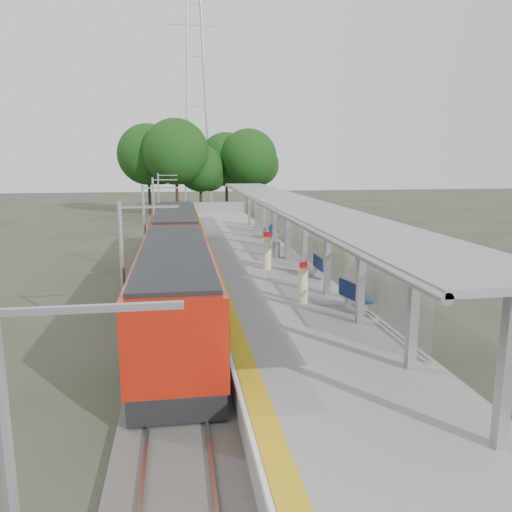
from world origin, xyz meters
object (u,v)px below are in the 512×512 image
Objects in this scene: info_pillar_far at (267,253)px; bench_mid at (320,266)px; info_pillar_near at (303,285)px; bench_near at (353,295)px; bench_far at (273,231)px; train at (176,254)px; litter_bin at (276,249)px.

bench_mid is at bearing -27.25° from info_pillar_far.
info_pillar_near reaches higher than bench_mid.
bench_near is 18.34m from bench_far.
train is at bearing 121.39° from info_pillar_near.
train is at bearing 120.09° from bench_near.
bench_near is at bearing -69.71° from bench_far.
info_pillar_far is (-0.31, 6.63, 0.13)m from info_pillar_near.
bench_near is 8.20m from info_pillar_far.
info_pillar_near is (-1.98, -17.01, 0.19)m from bench_far.
info_pillar_far is (-2.27, 2.36, 0.30)m from bench_mid.
info_pillar_far is 2.10× the size of litter_bin.
train reaches higher than info_pillar_far.
litter_bin is (0.83, 9.79, -0.26)m from info_pillar_near.
info_pillar_far is (-2.29, -10.38, 0.32)m from bench_far.
info_pillar_near is at bearing -68.40° from info_pillar_far.
bench_mid is 1.01× the size of bench_far.
info_pillar_far is at bearing 6.59° from train.
bench_near reaches higher than bench_far.
info_pillar_near reaches higher than litter_bin.
train is 13.05m from bench_far.
info_pillar_near is (-1.68, 1.32, 0.14)m from bench_near.
info_pillar_near is at bearing -114.74° from bench_mid.
info_pillar_far is at bearing 91.52° from bench_near.
bench_far is at bearing 74.60° from info_pillar_near.
bench_far is at bearing 56.98° from train.
litter_bin is (-0.86, 11.11, -0.12)m from bench_near.
info_pillar_far is 3.38m from litter_bin.
train is 28.70× the size of litter_bin.
bench_far is 1.66× the size of litter_bin.
train reaches higher than bench_far.
bench_far is (0.02, 12.74, -0.03)m from bench_mid.
train reaches higher than bench_mid.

